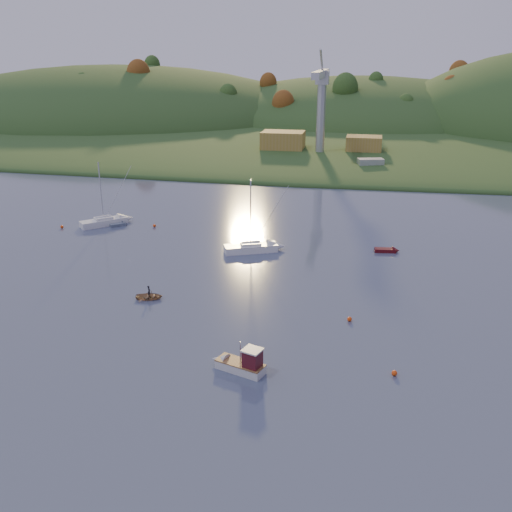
% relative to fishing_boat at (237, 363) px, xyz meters
% --- Properties ---
extents(ground, '(500.00, 500.00, 0.00)m').
position_rel_fishing_boat_xyz_m(ground, '(-4.39, -16.67, -0.74)').
color(ground, '#333954').
rests_on(ground, ground).
extents(far_shore, '(620.00, 220.00, 1.50)m').
position_rel_fishing_boat_xyz_m(far_shore, '(-4.39, 213.33, -0.74)').
color(far_shore, '#27461C').
rests_on(far_shore, ground).
extents(shore_slope, '(640.00, 150.00, 7.00)m').
position_rel_fishing_boat_xyz_m(shore_slope, '(-4.39, 148.33, -0.74)').
color(shore_slope, '#27461C').
rests_on(shore_slope, ground).
extents(hill_left, '(170.00, 140.00, 44.00)m').
position_rel_fishing_boat_xyz_m(hill_left, '(-94.39, 183.33, -0.74)').
color(hill_left, '#27461C').
rests_on(hill_left, ground).
extents(hill_center, '(140.00, 120.00, 36.00)m').
position_rel_fishing_boat_xyz_m(hill_center, '(5.61, 193.33, -0.74)').
color(hill_center, '#27461C').
rests_on(hill_center, ground).
extents(hillside_trees, '(280.00, 50.00, 32.00)m').
position_rel_fishing_boat_xyz_m(hillside_trees, '(-4.39, 168.33, -0.74)').
color(hillside_trees, '#26491A').
rests_on(hillside_trees, ground).
extents(wharf, '(42.00, 16.00, 2.40)m').
position_rel_fishing_boat_xyz_m(wharf, '(0.61, 105.33, 0.46)').
color(wharf, slate).
rests_on(wharf, ground).
extents(shed_west, '(11.00, 8.00, 4.80)m').
position_rel_fishing_boat_xyz_m(shed_west, '(-12.39, 106.33, 4.06)').
color(shed_west, '#A48336').
rests_on(shed_west, wharf).
extents(shed_east, '(9.00, 7.00, 4.00)m').
position_rel_fishing_boat_xyz_m(shed_east, '(8.61, 107.33, 3.66)').
color(shed_east, '#A48336').
rests_on(shed_east, wharf).
extents(dock_crane, '(3.20, 28.00, 20.30)m').
position_rel_fishing_boat_xyz_m(dock_crane, '(-2.39, 101.72, 16.43)').
color(dock_crane, '#B7B7BC').
rests_on(dock_crane, wharf).
extents(fishing_boat, '(5.52, 3.27, 3.36)m').
position_rel_fishing_boat_xyz_m(fishing_boat, '(0.00, 0.00, 0.00)').
color(fishing_boat, silver).
rests_on(fishing_boat, ground).
extents(sailboat_near, '(6.98, 6.87, 10.45)m').
position_rel_fishing_boat_xyz_m(sailboat_near, '(-31.83, 39.74, -0.05)').
color(sailboat_near, white).
rests_on(sailboat_near, ground).
extents(sailboat_far, '(7.81, 5.11, 10.46)m').
position_rel_fishing_boat_xyz_m(sailboat_far, '(-5.39, 31.66, -0.05)').
color(sailboat_far, white).
rests_on(sailboat_far, ground).
extents(canoe, '(3.51, 2.82, 0.64)m').
position_rel_fishing_boat_xyz_m(canoe, '(-13.53, 13.23, -0.42)').
color(canoe, '#A27E59').
rests_on(canoe, ground).
extents(paddler, '(0.43, 0.56, 1.38)m').
position_rel_fishing_boat_xyz_m(paddler, '(-13.53, 13.23, -0.05)').
color(paddler, black).
rests_on(paddler, ground).
extents(red_tender, '(3.64, 1.60, 1.20)m').
position_rel_fishing_boat_xyz_m(red_tender, '(14.13, 35.47, -0.49)').
color(red_tender, '#4F0B11').
rests_on(red_tender, ground).
extents(grey_dinghy, '(2.99, 2.68, 1.10)m').
position_rel_fishing_boat_xyz_m(grey_dinghy, '(-28.99, 40.15, -0.52)').
color(grey_dinghy, slate).
rests_on(grey_dinghy, ground).
extents(work_vessel, '(14.36, 8.38, 3.48)m').
position_rel_fishing_boat_xyz_m(work_vessel, '(10.61, 91.33, 0.50)').
color(work_vessel, slate).
rests_on(work_vessel, ground).
extents(buoy_0, '(0.50, 0.50, 0.50)m').
position_rel_fishing_boat_xyz_m(buoy_0, '(13.85, 1.81, -0.49)').
color(buoy_0, '#EE440C').
rests_on(buoy_0, ground).
extents(buoy_1, '(0.50, 0.50, 0.50)m').
position_rel_fishing_boat_xyz_m(buoy_1, '(9.47, 11.92, -0.49)').
color(buoy_1, '#EE440C').
rests_on(buoy_1, ground).
extents(buoy_2, '(0.50, 0.50, 0.50)m').
position_rel_fishing_boat_xyz_m(buoy_2, '(-37.77, 36.85, -0.49)').
color(buoy_2, '#EE440C').
rests_on(buoy_2, ground).
extents(buoy_3, '(0.50, 0.50, 0.50)m').
position_rel_fishing_boat_xyz_m(buoy_3, '(-23.29, 40.39, -0.49)').
color(buoy_3, '#EE440C').
rests_on(buoy_3, ground).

